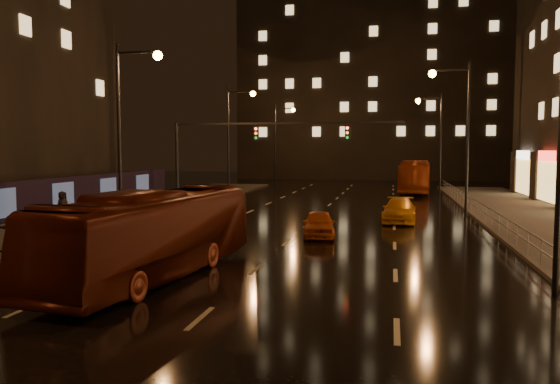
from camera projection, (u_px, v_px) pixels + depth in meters
name	position (u px, v px, depth m)	size (l,w,h in m)	color
ground	(316.00, 217.00, 35.63)	(140.00, 140.00, 0.00)	black
sidewalk_left	(87.00, 220.00, 33.45)	(7.00, 70.00, 0.15)	#38332D
building_distant	(388.00, 61.00, 84.22)	(44.00, 16.00, 36.00)	black
traffic_signal	(241.00, 144.00, 36.27)	(15.31, 0.32, 6.20)	black
streetlight_right	(538.00, 78.00, 15.76)	(2.64, 0.50, 10.00)	black
railing_right	(486.00, 210.00, 31.56)	(0.05, 56.00, 1.00)	#99999E
bus_red	(154.00, 234.00, 18.55)	(2.52, 10.78, 3.00)	#5D1C0D
bus_curb	(415.00, 177.00, 55.38)	(2.76, 11.80, 3.29)	#A03710
taxi_near	(319.00, 224.00, 27.38)	(1.53, 3.81, 1.30)	#CA5613
taxi_far	(399.00, 210.00, 33.12)	(1.94, 4.76, 1.38)	orange
pedestrian_c	(63.00, 206.00, 32.51)	(0.85, 0.56, 1.75)	black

